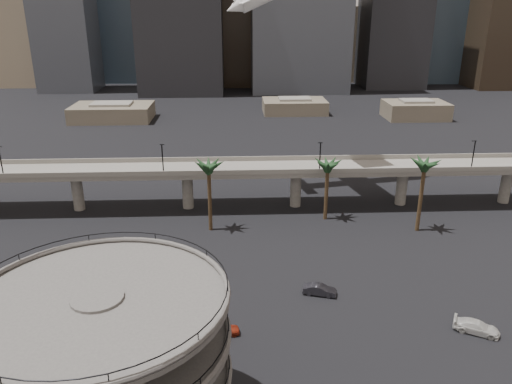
{
  "coord_description": "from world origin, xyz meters",
  "views": [
    {
      "loc": [
        -1.44,
        -40.17,
        38.88
      ],
      "look_at": [
        1.65,
        28.0,
        13.29
      ],
      "focal_mm": 35.0,
      "sensor_mm": 36.0,
      "label": 1
    }
  ],
  "objects_px": {
    "overpass": "(242,173)",
    "car_b": "(320,290)",
    "car_c": "(477,327)",
    "parking_ramp": "(105,360)",
    "car_a": "(222,330)"
  },
  "relations": [
    {
      "from": "car_c",
      "to": "overpass",
      "type": "bearing_deg",
      "value": 61.03
    },
    {
      "from": "overpass",
      "to": "car_b",
      "type": "bearing_deg",
      "value": -72.86
    },
    {
      "from": "car_a",
      "to": "car_b",
      "type": "distance_m",
      "value": 16.29
    },
    {
      "from": "car_b",
      "to": "car_c",
      "type": "xyz_separation_m",
      "value": [
        18.36,
        -9.65,
        0.02
      ]
    },
    {
      "from": "parking_ramp",
      "to": "overpass",
      "type": "relative_size",
      "value": 0.17
    },
    {
      "from": "car_b",
      "to": "overpass",
      "type": "bearing_deg",
      "value": 32.95
    },
    {
      "from": "car_a",
      "to": "car_b",
      "type": "xyz_separation_m",
      "value": [
        13.76,
        8.73,
        0.04
      ]
    },
    {
      "from": "parking_ramp",
      "to": "car_c",
      "type": "xyz_separation_m",
      "value": [
        41.81,
        15.45,
        -9.03
      ]
    },
    {
      "from": "parking_ramp",
      "to": "car_b",
      "type": "bearing_deg",
      "value": 46.95
    },
    {
      "from": "car_a",
      "to": "parking_ramp",
      "type": "bearing_deg",
      "value": 141.4
    },
    {
      "from": "car_c",
      "to": "car_b",
      "type": "bearing_deg",
      "value": 89.8
    },
    {
      "from": "overpass",
      "to": "car_a",
      "type": "height_order",
      "value": "overpass"
    },
    {
      "from": "overpass",
      "to": "car_b",
      "type": "distance_m",
      "value": 36.07
    },
    {
      "from": "car_b",
      "to": "car_c",
      "type": "relative_size",
      "value": 0.86
    },
    {
      "from": "parking_ramp",
      "to": "car_a",
      "type": "height_order",
      "value": "parking_ramp"
    }
  ]
}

